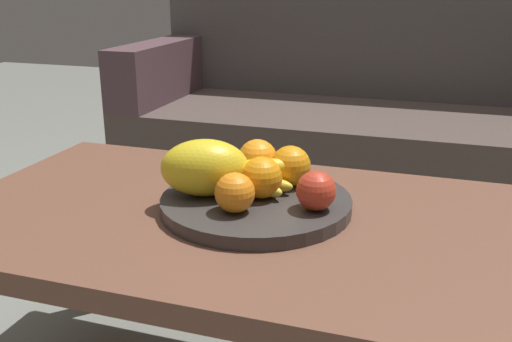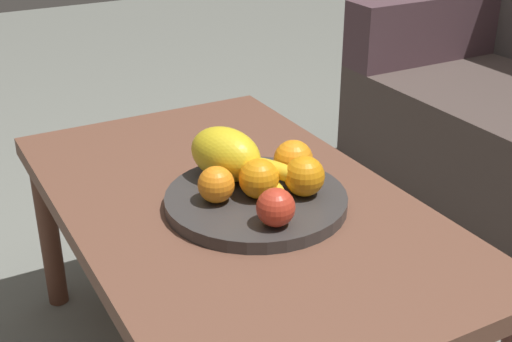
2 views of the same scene
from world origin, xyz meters
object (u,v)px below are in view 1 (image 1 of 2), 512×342
at_px(apple_front, 316,191).
at_px(banana_bunch, 256,178).
at_px(orange_right, 261,178).
at_px(melon_large_front, 205,168).
at_px(orange_back, 235,193).
at_px(orange_front, 290,166).
at_px(orange_left, 257,159).
at_px(coffee_table, 229,237).
at_px(couch, 362,132).
at_px(fruit_bowl, 256,203).

distance_m(apple_front, banana_bunch, 0.14).
bearing_deg(orange_right, melon_large_front, -169.70).
relative_size(orange_back, apple_front, 1.00).
bearing_deg(orange_front, apple_front, -54.79).
height_order(melon_large_front, orange_left, melon_large_front).
xyz_separation_m(coffee_table, couch, (0.07, 1.21, -0.10)).
relative_size(fruit_bowl, orange_right, 4.57).
xyz_separation_m(melon_large_front, orange_left, (0.06, 0.12, -0.01)).
bearing_deg(melon_large_front, orange_front, 35.97).
xyz_separation_m(coffee_table, apple_front, (0.16, 0.00, 0.11)).
height_order(melon_large_front, apple_front, melon_large_front).
height_order(fruit_bowl, orange_back, orange_back).
distance_m(orange_right, apple_front, 0.11).
bearing_deg(orange_right, fruit_bowl, -176.06).
bearing_deg(couch, orange_front, -89.36).
distance_m(orange_left, banana_bunch, 0.08).
xyz_separation_m(orange_front, orange_left, (-0.07, 0.02, 0.00)).
height_order(melon_large_front, orange_front, melon_large_front).
xyz_separation_m(couch, melon_large_front, (-0.12, -1.20, 0.23)).
relative_size(orange_left, orange_back, 1.13).
bearing_deg(fruit_bowl, melon_large_front, -169.02).
relative_size(fruit_bowl, apple_front, 5.05).
height_order(fruit_bowl, orange_right, orange_right).
distance_m(fruit_bowl, apple_front, 0.13).
xyz_separation_m(orange_back, banana_bunch, (0.00, 0.11, -0.01)).
height_order(coffee_table, banana_bunch, banana_bunch).
xyz_separation_m(orange_right, banana_bunch, (-0.02, 0.03, -0.01)).
bearing_deg(fruit_bowl, orange_right, 3.94).
relative_size(orange_front, orange_left, 0.99).
relative_size(orange_left, orange_right, 1.03).
distance_m(couch, fruit_bowl, 1.19).
relative_size(couch, banana_bunch, 10.15).
relative_size(coffee_table, orange_right, 13.67).
bearing_deg(fruit_bowl, banana_bunch, 109.45).
relative_size(fruit_bowl, banana_bunch, 2.09).
bearing_deg(melon_large_front, orange_left, 62.23).
bearing_deg(couch, orange_left, -93.21).
xyz_separation_m(fruit_bowl, apple_front, (0.12, -0.02, 0.05)).
bearing_deg(orange_left, apple_front, -40.36).
bearing_deg(orange_right, orange_back, -106.15).
distance_m(couch, apple_front, 1.23).
height_order(orange_front, orange_back, orange_front).
relative_size(coffee_table, melon_large_front, 6.52).
height_order(melon_large_front, orange_right, melon_large_front).
height_order(orange_back, banana_bunch, orange_back).
bearing_deg(orange_left, orange_back, -84.40).
bearing_deg(orange_front, coffee_table, -129.69).
relative_size(coffee_table, couch, 0.61).
xyz_separation_m(coffee_table, fruit_bowl, (0.04, 0.02, 0.06)).
xyz_separation_m(couch, orange_back, (-0.04, -1.26, 0.21)).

